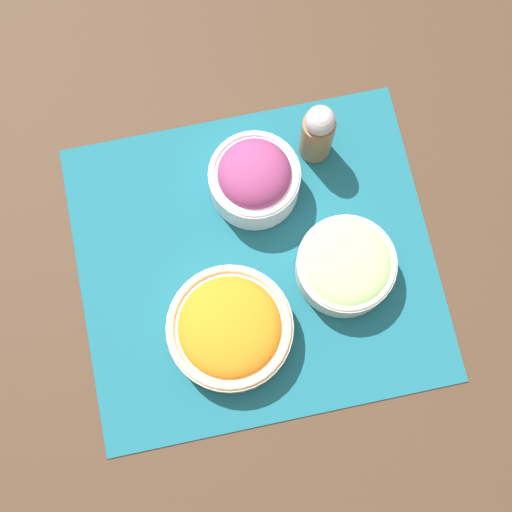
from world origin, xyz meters
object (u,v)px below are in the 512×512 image
(carrot_bowl, at_px, (230,328))
(onion_bowl, at_px, (254,178))
(pepper_shaker, at_px, (318,133))
(cucumber_bowl, at_px, (346,265))

(carrot_bowl, distance_m, onion_bowl, 0.19)
(carrot_bowl, xyz_separation_m, pepper_shaker, (-0.15, -0.21, 0.03))
(carrot_bowl, relative_size, onion_bowl, 1.34)
(cucumber_bowl, xyz_separation_m, pepper_shaker, (-0.00, -0.17, 0.02))
(onion_bowl, bearing_deg, carrot_bowl, 69.23)
(carrot_bowl, height_order, onion_bowl, onion_bowl)
(carrot_bowl, height_order, cucumber_bowl, same)
(onion_bowl, bearing_deg, pepper_shaker, -156.88)
(pepper_shaker, bearing_deg, onion_bowl, 23.12)
(pepper_shaker, bearing_deg, cucumber_bowl, 89.61)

